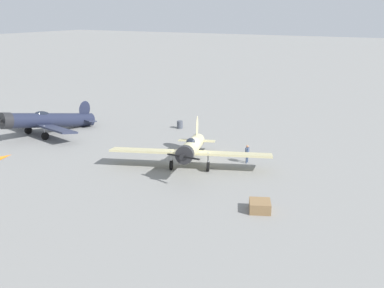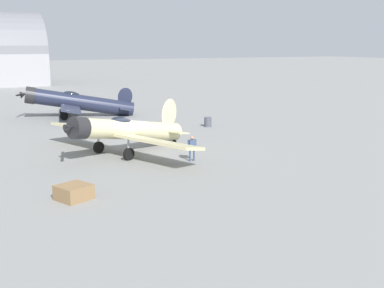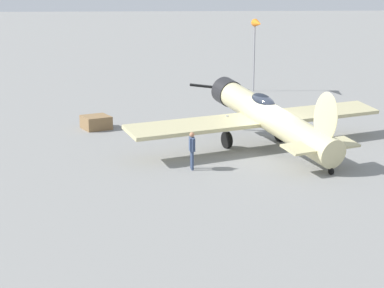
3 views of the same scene
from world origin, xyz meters
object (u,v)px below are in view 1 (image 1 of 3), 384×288
at_px(fuel_drum, 180,125).
at_px(equipment_crate, 260,206).
at_px(ground_crew_mechanic, 247,152).
at_px(airplane_foreground, 191,148).
at_px(airplane_mid_apron, 47,121).

bearing_deg(fuel_drum, equipment_crate, 44.68).
height_order(ground_crew_mechanic, equipment_crate, ground_crew_mechanic).
bearing_deg(fuel_drum, ground_crew_mechanic, 57.18).
bearing_deg(ground_crew_mechanic, airplane_foreground, -143.26).
bearing_deg(airplane_foreground, equipment_crate, 34.87).
xyz_separation_m(airplane_mid_apron, equipment_crate, (6.61, 26.53, -1.16)).
height_order(equipment_crate, fuel_drum, fuel_drum).
bearing_deg(airplane_mid_apron, fuel_drum, 140.71).
distance_m(airplane_mid_apron, equipment_crate, 27.36).
bearing_deg(airplane_mid_apron, ground_crew_mechanic, 106.51).
distance_m(airplane_foreground, equipment_crate, 9.97).
relative_size(equipment_crate, fuel_drum, 2.18).
xyz_separation_m(equipment_crate, fuel_drum, (-15.61, -15.44, 0.07)).
distance_m(airplane_mid_apron, fuel_drum, 14.33).
xyz_separation_m(airplane_foreground, equipment_crate, (5.44, 8.26, -1.25)).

